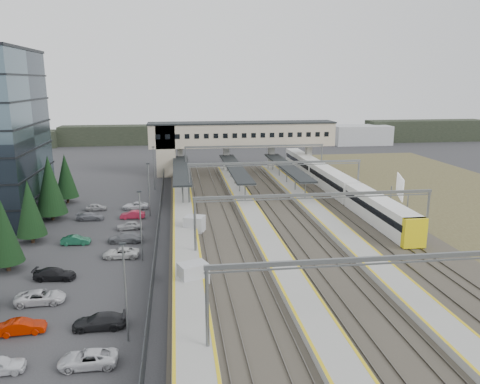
{
  "coord_description": "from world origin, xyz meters",
  "views": [
    {
      "loc": [
        -3.85,
        -58.64,
        19.7
      ],
      "look_at": [
        5.2,
        7.04,
        4.0
      ],
      "focal_mm": 35.0,
      "sensor_mm": 36.0,
      "label": 1
    }
  ],
  "objects": [
    {
      "name": "ground",
      "position": [
        0.0,
        0.0,
        0.0
      ],
      "size": [
        220.0,
        220.0,
        0.0
      ],
      "primitive_type": "plane",
      "color": "#2B2B2D",
      "rests_on": "ground"
    },
    {
      "name": "conifer_row",
      "position": [
        -22.0,
        -3.86,
        4.84
      ],
      "size": [
        4.42,
        49.82,
        9.5
      ],
      "color": "black",
      "rests_on": "ground"
    },
    {
      "name": "car_park",
      "position": [
        -13.22,
        -7.84,
        0.59
      ],
      "size": [
        10.5,
        44.35,
        1.27
      ],
      "color": "silver",
      "rests_on": "ground"
    },
    {
      "name": "treeline_far",
      "position": [
        23.81,
        92.28,
        2.95
      ],
      "size": [
        170.0,
        19.0,
        7.0
      ],
      "color": "black",
      "rests_on": "ground"
    },
    {
      "name": "footbridge",
      "position": [
        7.7,
        42.0,
        7.93
      ],
      "size": [
        40.4,
        6.4,
        11.2
      ],
      "color": "#BEAC91",
      "rests_on": "ground"
    },
    {
      "name": "fence",
      "position": [
        -6.5,
        5.0,
        1.0
      ],
      "size": [
        0.08,
        90.0,
        2.0
      ],
      "color": "#26282B",
      "rests_on": "ground"
    },
    {
      "name": "rail_corridor",
      "position": [
        9.34,
        5.0,
        0.29
      ],
      "size": [
        34.0,
        90.0,
        0.92
      ],
      "color": "#3E382F",
      "rests_on": "ground"
    },
    {
      "name": "lampposts",
      "position": [
        -8.0,
        1.25,
        4.34
      ],
      "size": [
        0.5,
        53.25,
        8.07
      ],
      "color": "slate",
      "rests_on": "ground"
    },
    {
      "name": "gantries",
      "position": [
        12.0,
        3.0,
        6.0
      ],
      "size": [
        28.4,
        62.28,
        7.17
      ],
      "color": "slate",
      "rests_on": "ground"
    },
    {
      "name": "relay_cabin_far",
      "position": [
        -1.72,
        1.17,
        1.14
      ],
      "size": [
        3.05,
        2.8,
        2.29
      ],
      "color": "#A8AAAE",
      "rests_on": "ground"
    },
    {
      "name": "relay_cabin_near",
      "position": [
        -2.56,
        -15.34,
        1.14
      ],
      "size": [
        3.26,
        2.84,
        2.27
      ],
      "color": "#A8AAAE",
      "rests_on": "ground"
    },
    {
      "name": "canopies",
      "position": [
        7.0,
        27.0,
        3.92
      ],
      "size": [
        23.1,
        30.0,
        3.28
      ],
      "color": "black",
      "rests_on": "ground"
    },
    {
      "name": "train",
      "position": [
        24.0,
        20.72,
        2.07
      ],
      "size": [
        2.89,
        60.48,
        3.64
      ],
      "color": "white",
      "rests_on": "ground"
    },
    {
      "name": "billboard",
      "position": [
        29.97,
        7.15,
        3.83
      ],
      "size": [
        2.19,
        6.24,
        5.64
      ],
      "color": "slate",
      "rests_on": "ground"
    }
  ]
}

